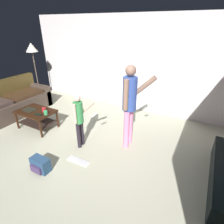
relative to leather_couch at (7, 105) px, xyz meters
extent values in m
cube|color=#B1B095|center=(2.49, -0.31, -0.33)|extent=(6.29, 5.06, 0.02)
cube|color=silver|center=(2.49, 2.19, 0.97)|extent=(6.29, 0.06, 2.59)
cube|color=white|center=(2.25, 2.15, 0.72)|extent=(0.64, 0.02, 2.13)
cube|color=silver|center=(2.25, 2.13, 0.77)|extent=(0.48, 0.01, 1.83)
cube|color=white|center=(2.94, 2.15, 0.72)|extent=(0.64, 0.02, 2.13)
cube|color=silver|center=(2.94, 2.13, 0.77)|extent=(0.48, 0.01, 1.83)
cube|color=white|center=(4.09, 2.15, 0.94)|extent=(0.73, 0.02, 1.38)
cube|color=silver|center=(4.09, 2.13, 0.94)|extent=(0.67, 0.01, 1.32)
cube|color=#43352D|center=(0.04, 0.00, -0.09)|extent=(0.86, 2.30, 0.46)
cube|color=#43352D|center=(0.04, 1.07, -0.01)|extent=(0.86, 0.16, 0.62)
cube|color=#3B2617|center=(0.08, 0.49, 0.18)|extent=(0.63, 0.91, 0.09)
cube|color=black|center=(1.22, -0.06, 0.12)|extent=(0.89, 0.59, 0.04)
cube|color=black|center=(1.22, -0.06, -0.16)|extent=(0.81, 0.51, 0.02)
cylinder|color=black|center=(0.81, -0.32, -0.11)|extent=(0.05, 0.05, 0.42)
cylinder|color=black|center=(1.63, -0.32, -0.11)|extent=(0.05, 0.05, 0.42)
cylinder|color=black|center=(0.81, 0.20, -0.11)|extent=(0.05, 0.05, 0.42)
cylinder|color=black|center=(1.63, 0.20, -0.11)|extent=(0.05, 0.05, 0.42)
cylinder|color=pink|center=(3.44, 0.28, 0.09)|extent=(0.11, 0.11, 0.82)
cylinder|color=pink|center=(3.44, 0.46, 0.09)|extent=(0.11, 0.11, 0.82)
cylinder|color=#344D9F|center=(3.44, 0.37, 0.83)|extent=(0.27, 0.27, 0.64)
sphere|color=#916C59|center=(3.44, 0.37, 1.27)|extent=(0.20, 0.20, 0.20)
cylinder|color=#916C59|center=(3.45, 0.19, 0.86)|extent=(0.09, 0.09, 0.57)
cylinder|color=#916C59|center=(3.64, 0.56, 0.95)|extent=(0.47, 0.10, 0.47)
cube|color=white|center=(3.84, 0.56, 0.74)|extent=(0.12, 0.04, 0.12)
cylinder|color=black|center=(2.61, -0.20, -0.04)|extent=(0.08, 0.08, 0.56)
cylinder|color=black|center=(2.60, -0.08, -0.04)|extent=(0.08, 0.08, 0.56)
cylinder|color=#338245|center=(2.60, -0.14, 0.46)|extent=(0.18, 0.18, 0.44)
sphere|color=beige|center=(2.60, -0.14, 0.76)|extent=(0.13, 0.13, 0.13)
cylinder|color=beige|center=(2.61, -0.27, 0.48)|extent=(0.06, 0.06, 0.39)
cylinder|color=beige|center=(2.73, -0.01, 0.54)|extent=(0.33, 0.09, 0.32)
cube|color=white|center=(2.87, 0.01, 0.41)|extent=(0.12, 0.05, 0.12)
cylinder|color=#36322C|center=(-0.29, 1.34, -0.31)|extent=(0.26, 0.26, 0.02)
cylinder|color=brown|center=(-0.29, 1.34, 0.47)|extent=(0.03, 0.03, 1.59)
cone|color=silver|center=(-0.29, 1.34, 1.36)|extent=(0.36, 0.36, 0.26)
cube|color=navy|center=(2.43, -1.06, -0.19)|extent=(0.33, 0.17, 0.26)
cube|color=#413157|center=(2.43, -1.17, -0.22)|extent=(0.23, 0.04, 0.13)
cube|color=white|center=(2.86, -0.57, -0.31)|extent=(0.44, 0.14, 0.02)
cube|color=silver|center=(2.86, -0.57, -0.30)|extent=(0.40, 0.10, 0.00)
cube|color=black|center=(1.06, -0.11, 0.15)|extent=(0.31, 0.23, 0.02)
cylinder|color=red|center=(1.43, 0.01, 0.19)|extent=(0.08, 0.08, 0.10)
cylinder|color=#329256|center=(1.59, -0.09, 0.19)|extent=(0.08, 0.08, 0.10)
cube|color=black|center=(1.46, -0.18, 0.15)|extent=(0.18, 0.07, 0.02)
camera|label=1|loc=(4.69, -2.59, 2.02)|focal=29.08mm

